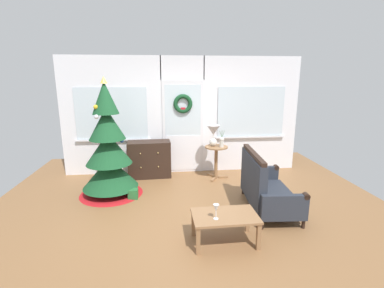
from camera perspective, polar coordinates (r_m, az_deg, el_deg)
The scene contains 11 objects.
ground_plane at distance 4.59m, azimuth 0.07°, elevation -13.87°, with size 6.76×6.76×0.00m, color brown.
back_wall_with_door at distance 6.21m, azimuth -1.89°, elevation 5.80°, with size 5.20×0.19×2.55m.
christmas_tree at distance 5.25m, azimuth -16.54°, elevation -1.95°, with size 1.14×1.14×2.12m.
dresser_cabinet at distance 6.11m, azimuth -8.65°, elevation -3.06°, with size 0.92×0.48×0.78m.
settee_sofa at distance 4.72m, azimuth 14.44°, elevation -8.52°, with size 0.80×1.41×0.96m.
side_table at distance 5.92m, azimuth 4.92°, elevation -2.40°, with size 0.50×0.48×0.70m.
table_lamp at distance 5.84m, azimuth 4.37°, elevation 2.30°, with size 0.28×0.28×0.44m.
flower_vase at distance 5.81m, azimuth 6.06°, elevation 0.51°, with size 0.11×0.10×0.35m.
coffee_table at distance 3.76m, azimuth 6.69°, elevation -14.85°, with size 0.85×0.54×0.39m.
wine_glass at distance 3.57m, azimuth 4.92°, elevation -12.91°, with size 0.08×0.08×0.20m.
gift_box at distance 5.17m, azimuth -11.88°, elevation -9.88°, with size 0.17×0.15×0.17m, color #266633.
Camera 1 is at (-0.42, -4.06, 2.11)m, focal length 26.26 mm.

